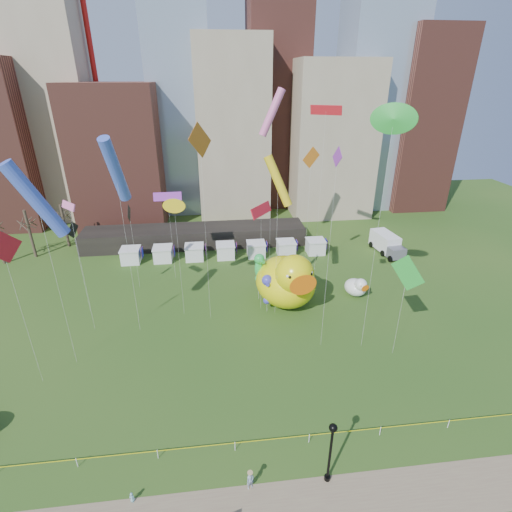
{
  "coord_description": "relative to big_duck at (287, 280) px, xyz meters",
  "views": [
    {
      "loc": [
        -0.87,
        -21.18,
        26.99
      ],
      "look_at": [
        2.94,
        10.53,
        12.0
      ],
      "focal_mm": 27.0,
      "sensor_mm": 36.0,
      "label": 1
    }
  ],
  "objects": [
    {
      "name": "kite_2",
      "position": [
        -24.86,
        1.25,
        7.19
      ],
      "size": [
        0.76,
        1.85,
        12.08
      ],
      "color": "silver",
      "rests_on": "ground"
    },
    {
      "name": "toddler",
      "position": [
        -15.55,
        -23.87,
        -3.21
      ],
      "size": [
        0.34,
        0.28,
        0.83
      ],
      "primitive_type": "imported",
      "rotation": [
        0.0,
        0.0,
        -0.3
      ],
      "color": "silver",
      "rests_on": "footpath"
    },
    {
      "name": "kite_7",
      "position": [
        -14.83,
        9.2,
        8.66
      ],
      "size": [
        3.72,
        0.63,
        12.9
      ],
      "color": "silver",
      "rests_on": "ground"
    },
    {
      "name": "kite_15",
      "position": [
        2.23,
        -8.52,
        15.95
      ],
      "size": [
        0.27,
        1.91,
        21.46
      ],
      "color": "silver",
      "rests_on": "ground"
    },
    {
      "name": "pavilion",
      "position": [
        -12.14,
        21.33,
        -2.04
      ],
      "size": [
        38.0,
        6.0,
        3.2
      ],
      "primitive_type": "cube",
      "color": "black",
      "rests_on": "ground"
    },
    {
      "name": "kite_14",
      "position": [
        -9.84,
        -1.73,
        17.22
      ],
      "size": [
        2.26,
        2.86,
        22.96
      ],
      "color": "silver",
      "rests_on": "ground"
    },
    {
      "name": "kite_4",
      "position": [
        -1.79,
        -1.66,
        13.09
      ],
      "size": [
        3.39,
        2.17,
        19.54
      ],
      "color": "silver",
      "rests_on": "ground"
    },
    {
      "name": "kite_11",
      "position": [
        9.5,
        -10.86,
        5.99
      ],
      "size": [
        2.02,
        3.14,
        11.55
      ],
      "color": "silver",
      "rests_on": "ground"
    },
    {
      "name": "skyline",
      "position": [
        -5.89,
        40.39,
        17.8
      ],
      "size": [
        101.0,
        23.0,
        68.0
      ],
      "color": "brown",
      "rests_on": "ground"
    },
    {
      "name": "kite_16",
      "position": [
        -3.44,
        -0.43,
        9.48
      ],
      "size": [
        2.81,
        3.4,
        13.75
      ],
      "color": "silver",
      "rests_on": "ground"
    },
    {
      "name": "box_truck",
      "position": [
        19.77,
        14.26,
        -2.05
      ],
      "size": [
        3.65,
        7.6,
        3.11
      ],
      "rotation": [
        0.0,
        0.0,
        0.13
      ],
      "color": "white",
      "rests_on": "ground"
    },
    {
      "name": "big_duck",
      "position": [
        0.0,
        0.0,
        0.0
      ],
      "size": [
        8.99,
        10.96,
        7.93
      ],
      "rotation": [
        0.0,
        0.0,
        0.18
      ],
      "color": "yellow",
      "rests_on": "ground"
    },
    {
      "name": "kite_0",
      "position": [
        6.19,
        9.3,
        19.25
      ],
      "size": [
        3.87,
        2.34,
        23.62
      ],
      "color": "silver",
      "rests_on": "ground"
    },
    {
      "name": "vendor_tents",
      "position": [
        -7.12,
        15.33,
        -2.54
      ],
      "size": [
        33.24,
        2.8,
        2.4
      ],
      "color": "white",
      "rests_on": "ground"
    },
    {
      "name": "kite_13",
      "position": [
        -18.08,
        -3.34,
        15.09
      ],
      "size": [
        1.89,
        4.18,
        22.17
      ],
      "color": "silver",
      "rests_on": "ground"
    },
    {
      "name": "kite_3",
      "position": [
        6.55,
        -9.38,
        20.03
      ],
      "size": [
        2.49,
        1.38,
        25.0
      ],
      "color": "silver",
      "rests_on": "ground"
    },
    {
      "name": "woman",
      "position": [
        -7.26,
        -23.87,
        -2.86
      ],
      "size": [
        0.66,
        0.55,
        1.53
      ],
      "primitive_type": "imported",
      "rotation": [
        0.0,
        0.0,
        0.39
      ],
      "color": "white",
      "rests_on": "footpath"
    },
    {
      "name": "kite_1",
      "position": [
        -23.44,
        -2.43,
        11.29
      ],
      "size": [
        1.93,
        2.04,
        15.43
      ],
      "color": "silver",
      "rests_on": "ground"
    },
    {
      "name": "kite_9",
      "position": [
        -0.55,
        11.0,
        18.99
      ],
      "size": [
        3.75,
        1.76,
        25.72
      ],
      "color": "silver",
      "rests_on": "ground"
    },
    {
      "name": "ground",
      "position": [
        -8.14,
        -20.67,
        -3.64
      ],
      "size": [
        160.0,
        160.0,
        0.0
      ],
      "primitive_type": "plane",
      "color": "#254E18",
      "rests_on": "ground"
    },
    {
      "name": "bare_trees",
      "position": [
        -38.3,
        19.87,
        0.37
      ],
      "size": [
        8.44,
        6.44,
        8.5
      ],
      "color": "#382B21",
      "rests_on": "ground"
    },
    {
      "name": "kite_10",
      "position": [
        -19.59,
        6.75,
        7.19
      ],
      "size": [
        0.04,
        2.25,
        12.15
      ],
      "color": "silver",
      "rests_on": "ground"
    },
    {
      "name": "kite_6",
      "position": [
        3.21,
        4.03,
        14.02
      ],
      "size": [
        2.39,
        1.07,
        19.36
      ],
      "color": "silver",
      "rests_on": "ground"
    },
    {
      "name": "small_duck",
      "position": [
        9.76,
        1.21,
        -2.33
      ],
      "size": [
        3.54,
        4.05,
        2.85
      ],
      "rotation": [
        0.0,
        0.0,
        0.31
      ],
      "color": "white",
      "rests_on": "ground"
    },
    {
      "name": "seahorse_purple",
      "position": [
        -2.75,
        -1.33,
        -0.11
      ],
      "size": [
        1.51,
        1.82,
        5.21
      ],
      "rotation": [
        0.0,
        0.0,
        -0.12
      ],
      "color": "silver",
      "rests_on": "ground"
    },
    {
      "name": "caution_tape",
      "position": [
        -8.14,
        -20.67,
        -2.96
      ],
      "size": [
        50.0,
        0.06,
        0.9
      ],
      "color": "white",
      "rests_on": "ground"
    },
    {
      "name": "kite_8",
      "position": [
        -26.25,
        -10.79,
        10.62
      ],
      "size": [
        2.04,
        2.76,
        16.12
      ],
      "color": "silver",
      "rests_on": "ground"
    },
    {
      "name": "kite_12",
      "position": [
        -13.12,
        -0.33,
        10.33
      ],
      "size": [
        1.7,
        0.42,
        14.85
      ],
      "color": "silver",
      "rests_on": "ground"
    },
    {
      "name": "seahorse_green",
      "position": [
        -3.41,
        1.71,
        1.37
      ],
      "size": [
        1.76,
        1.96,
        6.67
      ],
      "rotation": [
        0.0,
        0.0,
        0.41
      ],
      "color": "silver",
      "rests_on": "ground"
    },
    {
      "name": "lamppost",
      "position": [
        -1.57,
        -23.93,
        -0.13
      ],
      "size": [
        0.6,
        0.6,
        5.75
      ],
      "color": "black",
      "rests_on": "footpath"
    },
    {
      "name": "kite_5",
      "position": [
        -23.8,
        -8.26,
        13.75
      ],
      "size": [
        4.34,
        3.01,
        21.01
      ],
      "color": "silver",
      "rests_on": "ground"
    }
  ]
}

